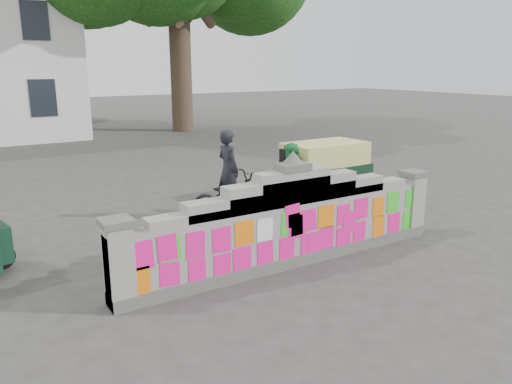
{
  "coord_description": "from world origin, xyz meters",
  "views": [
    {
      "loc": [
        -4.88,
        -6.6,
        3.39
      ],
      "look_at": [
        -0.1,
        1.0,
        1.1
      ],
      "focal_mm": 35.0,
      "sensor_mm": 36.0,
      "label": 1
    }
  ],
  "objects_px": {
    "cyclist_bike": "(229,196)",
    "pedestrian": "(291,179)",
    "rickshaw_right": "(323,170)",
    "cyclist_rider": "(228,180)"
  },
  "relations": [
    {
      "from": "cyclist_bike",
      "to": "rickshaw_right",
      "type": "distance_m",
      "value": 2.92
    },
    {
      "from": "cyclist_rider",
      "to": "rickshaw_right",
      "type": "distance_m",
      "value": 2.91
    },
    {
      "from": "cyclist_bike",
      "to": "cyclist_rider",
      "type": "xyz_separation_m",
      "value": [
        -0.0,
        0.0,
        0.36
      ]
    },
    {
      "from": "cyclist_bike",
      "to": "pedestrian",
      "type": "relative_size",
      "value": 1.19
    },
    {
      "from": "cyclist_bike",
      "to": "pedestrian",
      "type": "distance_m",
      "value": 1.5
    },
    {
      "from": "cyclist_bike",
      "to": "cyclist_rider",
      "type": "relative_size",
      "value": 1.12
    },
    {
      "from": "pedestrian",
      "to": "rickshaw_right",
      "type": "height_order",
      "value": "pedestrian"
    },
    {
      "from": "pedestrian",
      "to": "cyclist_bike",
      "type": "bearing_deg",
      "value": -107.16
    },
    {
      "from": "cyclist_bike",
      "to": "pedestrian",
      "type": "height_order",
      "value": "pedestrian"
    },
    {
      "from": "cyclist_rider",
      "to": "pedestrian",
      "type": "xyz_separation_m",
      "value": [
        1.37,
        -0.5,
        -0.05
      ]
    }
  ]
}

